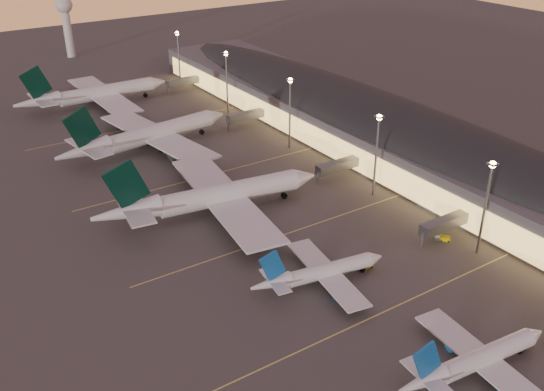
{
  "coord_description": "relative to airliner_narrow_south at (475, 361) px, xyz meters",
  "views": [
    {
      "loc": [
        -81.64,
        -81.66,
        84.67
      ],
      "look_at": [
        2.0,
        45.0,
        7.0
      ],
      "focal_mm": 40.0,
      "sensor_mm": 36.0,
      "label": 1
    }
  ],
  "objects": [
    {
      "name": "ground",
      "position": [
        -0.06,
        28.84,
        -3.38
      ],
      "size": [
        700.0,
        700.0,
        0.0
      ],
      "primitive_type": "plane",
      "color": "#423F3C"
    },
    {
      "name": "airliner_narrow_south",
      "position": [
        0.0,
        0.0,
        0.0
      ],
      "size": [
        36.58,
        32.82,
        13.06
      ],
      "rotation": [
        0.0,
        0.0,
        -0.1
      ],
      "color": "silver",
      "rests_on": "ground"
    },
    {
      "name": "airliner_narrow_north",
      "position": [
        -6.77,
        40.37,
        -0.15
      ],
      "size": [
        34.87,
        31.48,
        12.47
      ],
      "rotation": [
        0.0,
        0.0,
        -0.16
      ],
      "color": "silver",
      "rests_on": "ground"
    },
    {
      "name": "airliner_wide_near",
      "position": [
        -11.58,
        84.88,
        2.18
      ],
      "size": [
        67.41,
        61.96,
        21.58
      ],
      "rotation": [
        0.0,
        0.0,
        -0.14
      ],
      "color": "silver",
      "rests_on": "ground"
    },
    {
      "name": "airliner_wide_mid",
      "position": [
        -7.83,
        139.64,
        2.22
      ],
      "size": [
        67.86,
        62.43,
        21.73
      ],
      "rotation": [
        0.0,
        0.0,
        0.15
      ],
      "color": "silver",
      "rests_on": "ground"
    },
    {
      "name": "airliner_wide_far",
      "position": [
        -7.31,
        197.75,
        2.08
      ],
      "size": [
        66.12,
        60.02,
        21.21
      ],
      "rotation": [
        0.0,
        0.0,
        0.02
      ],
      "color": "silver",
      "rests_on": "ground"
    },
    {
      "name": "terminal_building",
      "position": [
        61.77,
        101.31,
        5.41
      ],
      "size": [
        56.35,
        255.0,
        17.46
      ],
      "color": "#505056",
      "rests_on": "ground"
    },
    {
      "name": "light_masts",
      "position": [
        35.94,
        93.84,
        14.18
      ],
      "size": [
        2.2,
        217.2,
        25.9
      ],
      "color": "slate",
      "rests_on": "ground"
    },
    {
      "name": "radar_tower",
      "position": [
        9.94,
        288.84,
        18.5
      ],
      "size": [
        9.0,
        9.0,
        32.5
      ],
      "color": "silver",
      "rests_on": "ground"
    },
    {
      "name": "lane_markings",
      "position": [
        -0.06,
        68.84,
        -3.37
      ],
      "size": [
        90.0,
        180.36,
        0.0
      ],
      "color": "#D8C659",
      "rests_on": "ground"
    },
    {
      "name": "baggage_tug_a",
      "position": [
        14.95,
        -0.48,
        -2.84
      ],
      "size": [
        4.23,
        2.72,
        1.18
      ],
      "rotation": [
        0.0,
        0.0,
        0.32
      ],
      "color": "#CEB701",
      "rests_on": "ground"
    },
    {
      "name": "baggage_tug_c",
      "position": [
        6.94,
        39.63,
        -2.8
      ],
      "size": [
        4.42,
        2.32,
        1.26
      ],
      "rotation": [
        0.0,
        0.0,
        -0.15
      ],
      "color": "#CEB701",
      "rests_on": "ground"
    },
    {
      "name": "baggage_tug_d",
      "position": [
        33.26,
        37.97,
        -2.84
      ],
      "size": [
        3.86,
        3.9,
        1.18
      ],
      "rotation": [
        0.0,
        0.0,
        -0.8
      ],
      "color": "#CEB701",
      "rests_on": "ground"
    }
  ]
}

